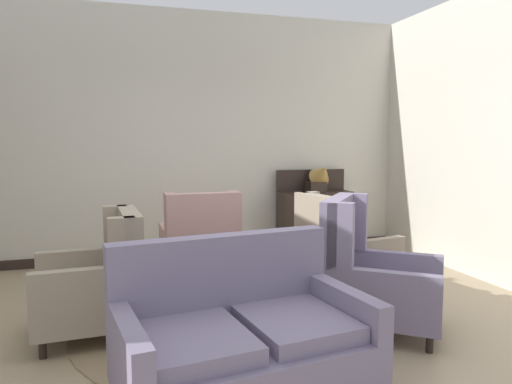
% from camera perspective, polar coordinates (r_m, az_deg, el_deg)
% --- Properties ---
extents(ground, '(8.56, 8.56, 0.00)m').
position_cam_1_polar(ground, '(4.06, -1.69, -16.79)').
color(ground, '#9E896B').
extents(wall_back, '(6.28, 0.08, 3.28)m').
position_cam_1_polar(wall_back, '(6.47, -8.17, 6.61)').
color(wall_back, beige).
rests_on(wall_back, ground).
extents(wall_right, '(0.08, 3.90, 3.28)m').
position_cam_1_polar(wall_right, '(5.99, 25.62, 6.11)').
color(wall_right, beige).
rests_on(wall_right, ground).
extents(baseboard_back, '(6.12, 0.03, 0.12)m').
position_cam_1_polar(baseboard_back, '(6.59, -7.88, -7.23)').
color(baseboard_back, black).
rests_on(baseboard_back, ground).
extents(area_rug, '(2.72, 2.72, 0.01)m').
position_cam_1_polar(area_rug, '(4.32, -2.75, -15.22)').
color(area_rug, '#847051').
rests_on(area_rug, ground).
extents(coffee_table, '(0.77, 0.77, 0.50)m').
position_cam_1_polar(coffee_table, '(4.22, -0.81, -10.23)').
color(coffee_table, black).
rests_on(coffee_table, ground).
extents(porcelain_vase, '(0.17, 0.17, 0.30)m').
position_cam_1_polar(porcelain_vase, '(4.11, -0.05, -7.19)').
color(porcelain_vase, brown).
rests_on(porcelain_vase, coffee_table).
extents(settee, '(1.57, 1.07, 0.98)m').
position_cam_1_polar(settee, '(2.99, -1.80, -17.05)').
color(settee, slate).
rests_on(settee, ground).
extents(armchair_foreground_right, '(1.20, 1.18, 1.11)m').
position_cam_1_polar(armchair_foreground_right, '(4.17, 13.54, -9.81)').
color(armchair_foreground_right, slate).
rests_on(armchair_foreground_right, ground).
extents(armchair_back_corner, '(0.79, 0.82, 1.05)m').
position_cam_1_polar(armchair_back_corner, '(5.27, -6.72, -6.38)').
color(armchair_back_corner, tan).
rests_on(armchair_back_corner, ground).
extents(armchair_beside_settee, '(0.86, 0.82, 1.01)m').
position_cam_1_polar(armchair_beside_settee, '(4.14, -18.27, -10.27)').
color(armchair_beside_settee, gray).
rests_on(armchair_beside_settee, ground).
extents(armchair_near_window, '(0.96, 0.94, 1.04)m').
position_cam_1_polar(armchair_near_window, '(5.04, 10.13, -7.07)').
color(armchair_near_window, gray).
rests_on(armchair_near_window, ground).
extents(side_table, '(0.52, 0.52, 0.70)m').
position_cam_1_polar(side_table, '(5.32, 8.62, -6.51)').
color(side_table, black).
rests_on(side_table, ground).
extents(sideboard, '(1.03, 0.35, 1.17)m').
position_cam_1_polar(sideboard, '(6.75, 7.00, -3.04)').
color(sideboard, black).
rests_on(sideboard, ground).
extents(gramophone, '(0.33, 0.39, 0.47)m').
position_cam_1_polar(gramophone, '(6.63, 7.71, 1.88)').
color(gramophone, black).
rests_on(gramophone, sideboard).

